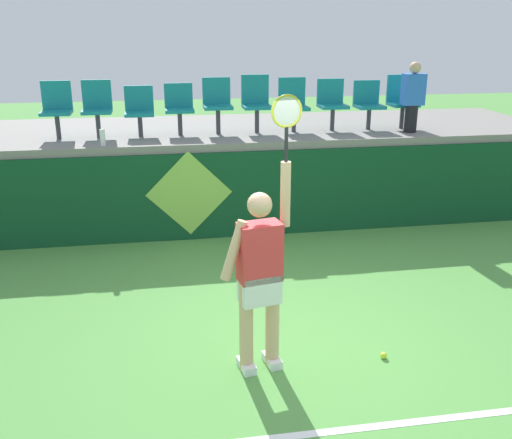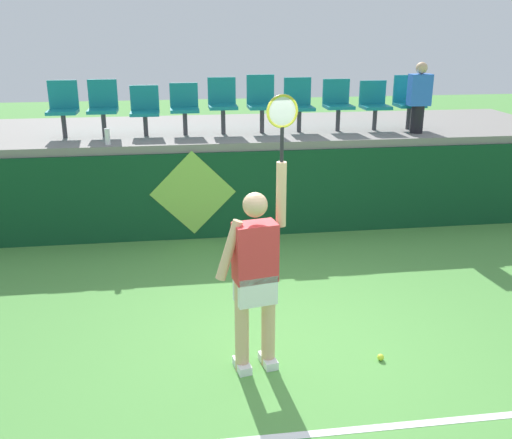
# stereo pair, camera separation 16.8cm
# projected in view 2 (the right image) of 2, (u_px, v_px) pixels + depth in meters

# --- Properties ---
(ground_plane) EXTENTS (40.00, 40.00, 0.00)m
(ground_plane) POSITION_uv_depth(u_px,v_px,m) (293.00, 349.00, 5.79)
(ground_plane) COLOR #519342
(court_back_wall) EXTENTS (10.66, 0.20, 1.31)m
(court_back_wall) POSITION_uv_depth(u_px,v_px,m) (250.00, 193.00, 8.72)
(court_back_wall) COLOR #0F4223
(court_back_wall) RESTS_ON ground_plane
(spectator_platform) EXTENTS (10.66, 2.82, 0.12)m
(spectator_platform) POSITION_uv_depth(u_px,v_px,m) (239.00, 130.00, 9.76)
(spectator_platform) COLOR gray
(spectator_platform) RESTS_ON court_back_wall
(court_baseline_stripe) EXTENTS (9.60, 0.08, 0.01)m
(court_baseline_stripe) POSITION_uv_depth(u_px,v_px,m) (324.00, 433.00, 4.60)
(court_baseline_stripe) COLOR white
(court_baseline_stripe) RESTS_ON ground_plane
(tennis_player) EXTENTS (0.75, 0.33, 2.55)m
(tennis_player) POSITION_uv_depth(u_px,v_px,m) (256.00, 272.00, 5.17)
(tennis_player) COLOR white
(tennis_player) RESTS_ON ground_plane
(tennis_ball) EXTENTS (0.07, 0.07, 0.07)m
(tennis_ball) POSITION_uv_depth(u_px,v_px,m) (381.00, 357.00, 5.58)
(tennis_ball) COLOR #D1E533
(tennis_ball) RESTS_ON ground_plane
(water_bottle) EXTENTS (0.08, 0.08, 0.23)m
(water_bottle) POSITION_uv_depth(u_px,v_px,m) (107.00, 137.00, 8.27)
(water_bottle) COLOR white
(water_bottle) RESTS_ON spectator_platform
(stadium_chair_0) EXTENTS (0.44, 0.42, 0.85)m
(stadium_chair_0) POSITION_uv_depth(u_px,v_px,m) (63.00, 106.00, 8.73)
(stadium_chair_0) COLOR #38383D
(stadium_chair_0) RESTS_ON spectator_platform
(stadium_chair_1) EXTENTS (0.44, 0.42, 0.85)m
(stadium_chair_1) POSITION_uv_depth(u_px,v_px,m) (103.00, 105.00, 8.80)
(stadium_chair_1) COLOR #38383D
(stadium_chair_1) RESTS_ON spectator_platform
(stadium_chair_2) EXTENTS (0.44, 0.42, 0.75)m
(stadium_chair_2) POSITION_uv_depth(u_px,v_px,m) (145.00, 108.00, 8.90)
(stadium_chair_2) COLOR #38383D
(stadium_chair_2) RESTS_ON spectator_platform
(stadium_chair_3) EXTENTS (0.44, 0.42, 0.78)m
(stadium_chair_3) POSITION_uv_depth(u_px,v_px,m) (184.00, 106.00, 8.97)
(stadium_chair_3) COLOR #38383D
(stadium_chair_3) RESTS_ON spectator_platform
(stadium_chair_4) EXTENTS (0.44, 0.42, 0.86)m
(stadium_chair_4) POSITION_uv_depth(u_px,v_px,m) (222.00, 102.00, 9.04)
(stadium_chair_4) COLOR #38383D
(stadium_chair_4) RESTS_ON spectator_platform
(stadium_chair_5) EXTENTS (0.44, 0.42, 0.89)m
(stadium_chair_5) POSITION_uv_depth(u_px,v_px,m) (261.00, 101.00, 9.12)
(stadium_chair_5) COLOR #38383D
(stadium_chair_5) RESTS_ON spectator_platform
(stadium_chair_6) EXTENTS (0.44, 0.42, 0.84)m
(stadium_chair_6) POSITION_uv_depth(u_px,v_px,m) (299.00, 102.00, 9.21)
(stadium_chair_6) COLOR #38383D
(stadium_chair_6) RESTS_ON spectator_platform
(stadium_chair_7) EXTENTS (0.44, 0.42, 0.81)m
(stadium_chair_7) POSITION_uv_depth(u_px,v_px,m) (338.00, 102.00, 9.29)
(stadium_chair_7) COLOR #38383D
(stadium_chair_7) RESTS_ON spectator_platform
(stadium_chair_8) EXTENTS (0.44, 0.42, 0.78)m
(stadium_chair_8) POSITION_uv_depth(u_px,v_px,m) (374.00, 103.00, 9.38)
(stadium_chair_8) COLOR #38383D
(stadium_chair_8) RESTS_ON spectator_platform
(stadium_chair_9) EXTENTS (0.44, 0.42, 0.86)m
(stadium_chair_9) POSITION_uv_depth(u_px,v_px,m) (408.00, 100.00, 9.45)
(stadium_chair_9) COLOR #38383D
(stadium_chair_9) RESTS_ON spectator_platform
(spectator_0) EXTENTS (0.34, 0.20, 1.10)m
(spectator_0) POSITION_uv_depth(u_px,v_px,m) (419.00, 97.00, 9.02)
(spectator_0) COLOR black
(spectator_0) RESTS_ON spectator_platform
(wall_signage_mount) EXTENTS (1.27, 0.01, 1.36)m
(wall_signage_mount) POSITION_uv_depth(u_px,v_px,m) (195.00, 239.00, 8.72)
(wall_signage_mount) COLOR #0F4223
(wall_signage_mount) RESTS_ON ground_plane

